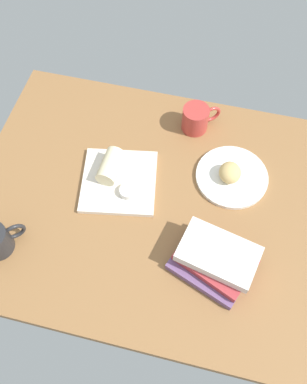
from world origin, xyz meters
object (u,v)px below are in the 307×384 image
(square_plate, at_px, (119,181))
(second_mug, at_px, (196,118))
(scone_pastry, at_px, (230,173))
(breakfast_wrap, at_px, (111,166))
(sauce_cup, at_px, (128,190))
(round_plate, at_px, (232,177))
(book_stack, at_px, (215,260))

(square_plate, distance_m, second_mug, 0.35)
(scone_pastry, xyz_separation_m, breakfast_wrap, (-0.38, -0.07, 0.01))
(square_plate, bearing_deg, sauce_cup, -39.16)
(round_plate, distance_m, sauce_cup, 0.34)
(square_plate, height_order, second_mug, second_mug)
(sauce_cup, xyz_separation_m, breakfast_wrap, (-0.07, 0.06, 0.02))
(second_mug, bearing_deg, scone_pastry, -51.98)
(book_stack, bearing_deg, scone_pastry, 90.11)
(square_plate, bearing_deg, round_plate, 16.41)
(round_plate, bearing_deg, scone_pastry, -146.05)
(breakfast_wrap, bearing_deg, book_stack, 151.66)
(sauce_cup, height_order, breakfast_wrap, breakfast_wrap)
(breakfast_wrap, height_order, book_stack, book_stack)
(breakfast_wrap, bearing_deg, round_plate, -165.56)
(round_plate, height_order, sauce_cup, sauce_cup)
(square_plate, bearing_deg, second_mug, 54.95)
(breakfast_wrap, distance_m, book_stack, 0.45)
(scone_pastry, height_order, sauce_cup, scone_pastry)
(round_plate, xyz_separation_m, book_stack, (-0.01, -0.31, 0.04))
(scone_pastry, bearing_deg, breakfast_wrap, -169.43)
(sauce_cup, bearing_deg, round_plate, 23.82)
(book_stack, height_order, second_mug, second_mug)
(scone_pastry, bearing_deg, square_plate, -164.19)
(scone_pastry, xyz_separation_m, square_plate, (-0.35, -0.10, -0.03))
(sauce_cup, bearing_deg, book_stack, -29.38)
(square_plate, xyz_separation_m, sauce_cup, (0.04, -0.03, 0.02))
(sauce_cup, relative_size, breakfast_wrap, 0.47)
(scone_pastry, relative_size, book_stack, 0.30)
(scone_pastry, distance_m, square_plate, 0.36)
(second_mug, bearing_deg, sauce_cup, -116.38)
(scone_pastry, distance_m, second_mug, 0.24)
(round_plate, distance_m, second_mug, 0.24)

